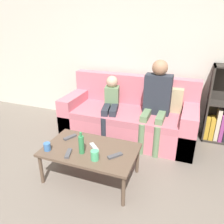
{
  "coord_description": "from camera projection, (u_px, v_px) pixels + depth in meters",
  "views": [
    {
      "loc": [
        0.94,
        -0.85,
        1.76
      ],
      "look_at": [
        0.03,
        1.59,
        0.64
      ],
      "focal_mm": 35.0,
      "sensor_mm": 36.0,
      "label": 1
    }
  ],
  "objects": [
    {
      "name": "wall_back",
      "position": [
        134.0,
        49.0,
        3.54
      ],
      "size": [
        12.0,
        0.06,
        2.6
      ],
      "color": "beige",
      "rests_on": "ground_plane"
    },
    {
      "name": "couch",
      "position": [
        129.0,
        117.0,
        3.46
      ],
      "size": [
        2.04,
        0.85,
        0.93
      ],
      "color": "#D1707F",
      "rests_on": "ground_plane"
    },
    {
      "name": "coffee_table",
      "position": [
        90.0,
        151.0,
        2.49
      ],
      "size": [
        1.06,
        0.64,
        0.4
      ],
      "color": "brown",
      "rests_on": "ground_plane"
    },
    {
      "name": "person_adult",
      "position": [
        157.0,
        97.0,
        3.1
      ],
      "size": [
        0.38,
        0.6,
        1.24
      ],
      "rotation": [
        0.0,
        0.0,
        -0.01
      ],
      "color": "#66845B",
      "rests_on": "ground_plane"
    },
    {
      "name": "person_child",
      "position": [
        111.0,
        104.0,
        3.33
      ],
      "size": [
        0.34,
        0.63,
        0.96
      ],
      "rotation": [
        0.0,
        0.0,
        0.22
      ],
      "color": "#282D38",
      "rests_on": "ground_plane"
    },
    {
      "name": "cup_near",
      "position": [
        47.0,
        147.0,
        2.44
      ],
      "size": [
        0.08,
        0.08,
        0.09
      ],
      "color": "#3D70B2",
      "rests_on": "coffee_table"
    },
    {
      "name": "cup_far",
      "position": [
        95.0,
        155.0,
        2.27
      ],
      "size": [
        0.09,
        0.09,
        0.11
      ],
      "color": "#4CB77A",
      "rests_on": "coffee_table"
    },
    {
      "name": "tv_remote_0",
      "position": [
        94.0,
        147.0,
        2.49
      ],
      "size": [
        0.16,
        0.15,
        0.02
      ],
      "rotation": [
        0.0,
        0.0,
        0.81
      ],
      "color": "#B7B7BC",
      "rests_on": "coffee_table"
    },
    {
      "name": "tv_remote_1",
      "position": [
        115.0,
        156.0,
        2.33
      ],
      "size": [
        0.14,
        0.16,
        0.02
      ],
      "rotation": [
        0.0,
        0.0,
        -0.69
      ],
      "color": "#47474C",
      "rests_on": "coffee_table"
    },
    {
      "name": "tv_remote_2",
      "position": [
        68.0,
        153.0,
        2.37
      ],
      "size": [
        0.1,
        0.18,
        0.02
      ],
      "rotation": [
        0.0,
        0.0,
        0.3
      ],
      "color": "#47474C",
      "rests_on": "coffee_table"
    },
    {
      "name": "tv_remote_3",
      "position": [
        70.0,
        137.0,
        2.7
      ],
      "size": [
        0.12,
        0.17,
        0.02
      ],
      "rotation": [
        0.0,
        0.0,
        -0.45
      ],
      "color": "#47474C",
      "rests_on": "coffee_table"
    },
    {
      "name": "bottle",
      "position": [
        81.0,
        144.0,
        2.36
      ],
      "size": [
        0.06,
        0.06,
        0.26
      ],
      "color": "#33844C",
      "rests_on": "coffee_table"
    }
  ]
}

